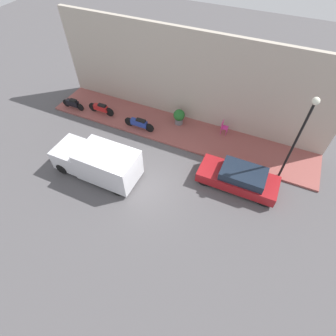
{
  "coord_description": "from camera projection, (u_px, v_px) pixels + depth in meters",
  "views": [
    {
      "loc": [
        -7.48,
        -5.05,
        11.5
      ],
      "look_at": [
        1.21,
        -1.07,
        0.6
      ],
      "focal_mm": 28.0,
      "sensor_mm": 36.0,
      "label": 1
    }
  ],
  "objects": [
    {
      "name": "building_facade",
      "position": [
        188.0,
        79.0,
        16.23
      ],
      "size": [
        0.3,
        17.93,
        5.92
      ],
      "color": "#B2A899",
      "rests_on": "ground_plane"
    },
    {
      "name": "cafe_chair",
      "position": [
        224.0,
        126.0,
        16.73
      ],
      "size": [
        0.4,
        0.4,
        0.95
      ],
      "color": "#D8338C",
      "rests_on": "sidewalk"
    },
    {
      "name": "parked_car",
      "position": [
        239.0,
        178.0,
        14.03
      ],
      "size": [
        1.71,
        4.23,
        1.24
      ],
      "color": "maroon",
      "rests_on": "ground_plane"
    },
    {
      "name": "potted_plant",
      "position": [
        179.0,
        116.0,
        17.36
      ],
      "size": [
        0.76,
        0.76,
        1.06
      ],
      "color": "slate",
      "rests_on": "sidewalk"
    },
    {
      "name": "streetlamp",
      "position": [
        302.0,
        129.0,
        12.24
      ],
      "size": [
        0.35,
        0.35,
        5.09
      ],
      "color": "black",
      "rests_on": "sidewalk"
    },
    {
      "name": "motorcycle_red",
      "position": [
        101.0,
        108.0,
        18.19
      ],
      "size": [
        0.3,
        2.0,
        0.77
      ],
      "color": "#B21E1E",
      "rests_on": "sidewalk"
    },
    {
      "name": "delivery_van",
      "position": [
        97.0,
        162.0,
        14.34
      ],
      "size": [
        1.96,
        4.85,
        1.87
      ],
      "color": "silver",
      "rests_on": "ground_plane"
    },
    {
      "name": "motorcycle_black",
      "position": [
        73.0,
        104.0,
        18.61
      ],
      "size": [
        0.3,
        1.77,
        0.76
      ],
      "color": "black",
      "rests_on": "sidewalk"
    },
    {
      "name": "sidewalk",
      "position": [
        177.0,
        130.0,
        17.43
      ],
      "size": [
        2.96,
        17.93,
        0.13
      ],
      "color": "#934C47",
      "rests_on": "ground_plane"
    },
    {
      "name": "ground_plane",
      "position": [
        141.0,
        184.0,
        14.52
      ],
      "size": [
        60.0,
        60.0,
        0.0
      ],
      "primitive_type": "plane",
      "color": "#514F51"
    },
    {
      "name": "motorcycle_blue",
      "position": [
        139.0,
        123.0,
        17.12
      ],
      "size": [
        0.3,
        2.14,
        0.78
      ],
      "color": "navy",
      "rests_on": "sidewalk"
    }
  ]
}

